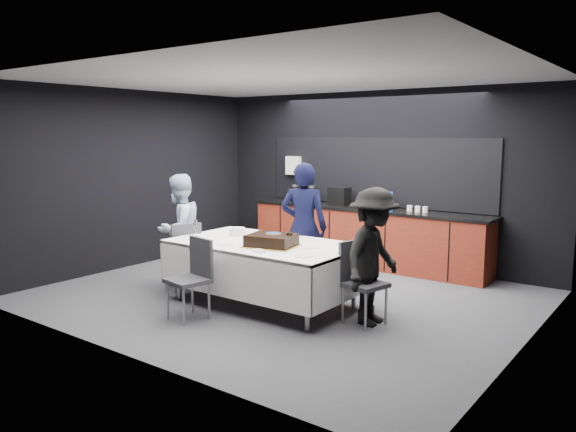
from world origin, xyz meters
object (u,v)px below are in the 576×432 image
object	(u,v)px
person_center	(304,227)
chair_left	(184,251)
cake_assembly	(272,240)
champagne_flute	(196,225)
party_table	(264,253)
plate_stack	(237,231)
person_left	(179,229)
person_right	(373,257)
chair_right	(360,276)
chair_near	(194,272)

from	to	relation	value
person_center	chair_left	bearing A→B (deg)	13.89
cake_assembly	champagne_flute	distance (m)	1.19
party_table	champagne_flute	distance (m)	1.02
champagne_flute	plate_stack	bearing A→B (deg)	47.90
person_left	person_right	world-z (taller)	person_left
party_table	cake_assembly	world-z (taller)	cake_assembly
chair_right	person_right	distance (m)	0.28
chair_near	person_left	size ratio (longest dim) A/B	0.59
cake_assembly	person_right	bearing A→B (deg)	12.62
party_table	chair_near	bearing A→B (deg)	-108.71
party_table	champagne_flute	xyz separation A→B (m)	(-0.95, -0.23, 0.30)
champagne_flute	person_left	xyz separation A→B (m)	(-0.60, 0.26, -0.16)
cake_assembly	chair_right	bearing A→B (deg)	12.35
plate_stack	person_right	size ratio (longest dim) A/B	0.14
cake_assembly	party_table	bearing A→B (deg)	148.31
plate_stack	chair_right	size ratio (longest dim) A/B	0.23
champagne_flute	person_center	size ratio (longest dim) A/B	0.13
champagne_flute	person_left	world-z (taller)	person_left
cake_assembly	champagne_flute	world-z (taller)	champagne_flute
party_table	cake_assembly	distance (m)	0.35
person_center	person_right	distance (m)	1.55
chair_near	person_right	size ratio (longest dim) A/B	0.60
chair_right	person_left	bearing A→B (deg)	-178.90
chair_left	chair_right	world-z (taller)	same
chair_right	chair_near	distance (m)	1.89
person_center	person_right	size ratio (longest dim) A/B	1.13
chair_right	cake_assembly	bearing A→B (deg)	-167.65
person_left	party_table	bearing A→B (deg)	83.67
person_right	cake_assembly	bearing A→B (deg)	101.36
person_left	person_right	xyz separation A→B (m)	(3.01, 0.09, -0.01)
cake_assembly	person_center	bearing A→B (deg)	101.17
champagne_flute	chair_near	xyz separation A→B (m)	(0.65, -0.68, -0.40)
chair_near	chair_left	bearing A→B (deg)	142.17
chair_left	person_left	xyz separation A→B (m)	(-0.29, 0.19, 0.24)
chair_left	chair_right	size ratio (longest dim) A/B	1.00
party_table	champagne_flute	size ratio (longest dim) A/B	10.36
person_right	person_left	bearing A→B (deg)	90.52
chair_right	chair_near	xyz separation A→B (m)	(-1.61, -1.00, 0.00)
party_table	chair_near	world-z (taller)	chair_near
plate_stack	person_center	distance (m)	0.89
champagne_flute	cake_assembly	bearing A→B (deg)	4.09
chair_left	person_center	world-z (taller)	person_center
chair_near	person_left	world-z (taller)	person_left
cake_assembly	person_right	distance (m)	1.25
plate_stack	chair_near	distance (m)	1.15
party_table	plate_stack	xyz separation A→B (m)	(-0.59, 0.17, 0.19)
chair_near	person_center	xyz separation A→B (m)	(0.36, 1.69, 0.33)
plate_stack	chair_left	distance (m)	0.81
cake_assembly	chair_left	bearing A→B (deg)	-179.50
party_table	person_right	bearing A→B (deg)	4.99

